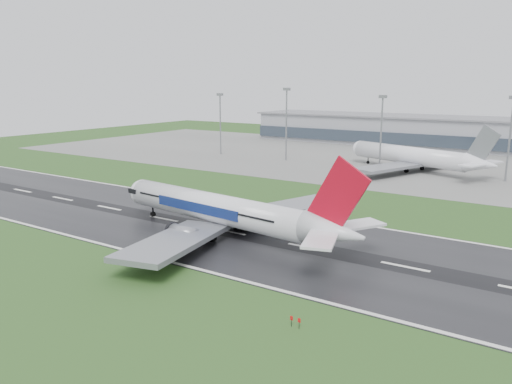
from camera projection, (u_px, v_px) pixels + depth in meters
The scene contains 10 objects.
ground at pixel (308, 248), 102.68m from camera, with size 520.00×520.00×0.00m, color #224519.
runway at pixel (308, 248), 102.67m from camera, with size 400.00×45.00×0.10m, color black.
apron at pixel (452, 166), 204.45m from camera, with size 400.00×130.00×0.08m, color slate.
terminal at pixel (482, 135), 251.73m from camera, with size 240.00×36.00×15.00m, color gray.
main_airliner at pixel (228, 193), 108.04m from camera, with size 65.44×62.32×19.32m, color silver, non-canonical shape.
parked_airliner at pixel (415, 147), 189.42m from camera, with size 63.82×59.42×18.71m, color white, non-canonical shape.
floodmast_0 at pixel (220, 125), 234.74m from camera, with size 0.64×0.64×27.10m, color gray.
floodmast_1 at pixel (286, 126), 215.27m from camera, with size 0.64×0.64×29.73m, color gray.
floodmast_2 at pixel (381, 134), 192.86m from camera, with size 0.64×0.64×27.25m, color gray.
floodmast_3 at pixel (509, 141), 168.76m from camera, with size 0.64×0.64×27.62m, color gray.
Camera 1 is at (45.35, -87.44, 32.88)m, focal length 35.36 mm.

